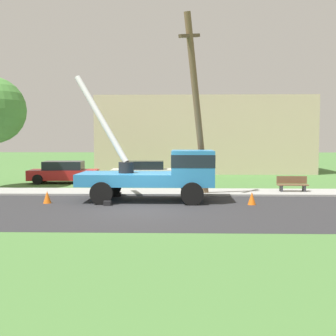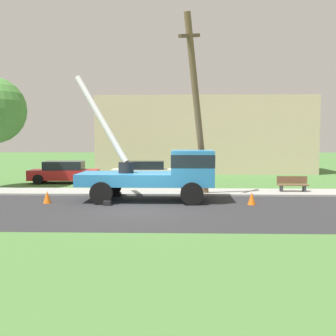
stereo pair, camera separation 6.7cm
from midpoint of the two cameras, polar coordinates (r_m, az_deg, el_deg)
ground_plane at (r=28.83m, az=-1.60°, el=-1.71°), size 120.00×120.00×0.00m
road_asphalt at (r=16.96m, az=-3.88°, el=-5.75°), size 80.00×8.23×0.01m
sidewalk_strip at (r=22.26m, az=-2.56°, el=-3.29°), size 80.00×2.53×0.10m
utility_truck at (r=19.23m, az=-0.58°, el=-0.37°), size 6.76×3.20×5.98m
leaning_utility_pole at (r=20.64m, az=3.85°, el=8.65°), size 1.65×2.52×8.85m
traffic_cone_ahead at (r=18.57m, az=11.32°, el=-4.10°), size 0.36×0.36×0.56m
traffic_cone_behind at (r=19.39m, az=-16.32°, el=-3.85°), size 0.36×0.36×0.56m
traffic_cone_curbside at (r=20.66m, az=3.49°, el=-3.21°), size 0.36×0.36×0.56m
parked_sedan_red at (r=27.92m, az=-14.16°, el=-0.55°), size 4.51×2.21×1.42m
parked_sedan_white at (r=27.68m, az=-3.25°, el=-0.48°), size 4.46×2.12×1.42m
park_bench at (r=23.00m, az=16.59°, el=-2.18°), size 1.60×0.45×0.90m
lowrise_building_backdrop at (r=36.43m, az=4.84°, el=4.51°), size 18.00×6.00×6.40m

